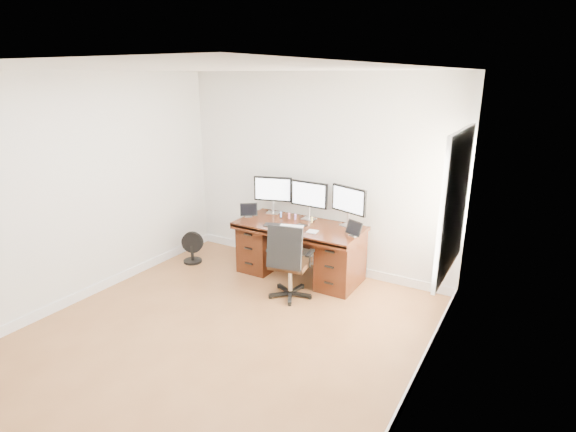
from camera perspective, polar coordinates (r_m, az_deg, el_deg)
The scene contains 19 objects.
ground at distance 4.94m, azimuth -9.13°, elevation -15.21°, with size 4.50×4.50×0.00m, color #915F38.
back_wall at distance 6.19m, azimuth 3.51°, elevation 5.34°, with size 4.00×0.10×2.70m, color white.
right_wall at distance 3.59m, azimuth 16.65°, elevation -4.45°, with size 0.10×4.50×2.70m.
desk at distance 6.11m, azimuth 1.57°, elevation -4.10°, with size 1.70×0.80×0.75m.
office_chair at distance 5.54m, azimuth 0.13°, elevation -7.36°, with size 0.60×0.60×0.97m.
floor_fan at distance 6.75m, azimuth -12.11°, elevation -3.98°, with size 0.31×0.27×0.46m.
monitor_left at distance 6.37m, azimuth -1.93°, elevation 3.28°, with size 0.54×0.19×0.53m.
monitor_center at distance 6.09m, azimuth 2.70°, elevation 2.61°, with size 0.55×0.15×0.53m.
monitor_right at distance 5.86m, azimuth 7.72°, elevation 1.85°, with size 0.53×0.20×0.53m.
tablet_left at distance 6.30m, azimuth -5.06°, elevation 0.68°, with size 0.23×0.20×0.19m.
tablet_right at distance 5.58m, azimuth 8.34°, elevation -1.69°, with size 0.25×0.16×0.19m.
keyboard at distance 5.86m, azimuth 0.44°, elevation -1.35°, with size 0.31×0.13×0.01m, color white.
trackpad at distance 5.69m, azimuth 3.13°, elevation -1.98°, with size 0.13×0.13×0.01m, color silver.
drawing_tablet at distance 5.93m, azimuth -1.89°, elevation -1.13°, with size 0.24×0.15×0.01m, color black.
phone at distance 5.93m, azimuth 1.80°, elevation -1.15°, with size 0.14×0.07×0.01m, color black.
figurine_blue at distance 6.25m, azimuth -0.91°, elevation 0.26°, with size 0.03×0.03×0.09m.
figurine_pink at distance 6.19m, azimuth 0.14°, elevation 0.07°, with size 0.03×0.03×0.09m.
figurine_purple at distance 6.14m, azimuth 0.92°, elevation -0.06°, with size 0.03×0.03×0.09m.
figurine_yellow at distance 6.03m, azimuth 3.05°, elevation -0.43°, with size 0.03×0.03×0.09m.
Camera 1 is at (2.72, -3.16, 2.65)m, focal length 28.00 mm.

